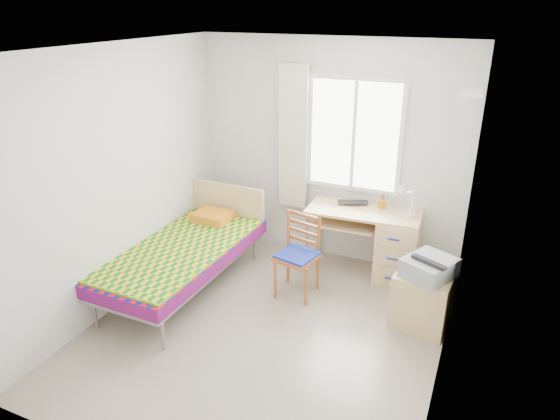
% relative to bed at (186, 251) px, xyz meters
% --- Properties ---
extents(floor, '(3.50, 3.50, 0.00)m').
position_rel_bed_xyz_m(floor, '(1.12, -0.37, -0.44)').
color(floor, '#BCAD93').
rests_on(floor, ground).
extents(ceiling, '(3.50, 3.50, 0.00)m').
position_rel_bed_xyz_m(ceiling, '(1.12, -0.37, 2.16)').
color(ceiling, white).
rests_on(ceiling, wall_back).
extents(wall_back, '(3.20, 0.00, 3.20)m').
position_rel_bed_xyz_m(wall_back, '(1.12, 1.38, 0.86)').
color(wall_back, silver).
rests_on(wall_back, ground).
extents(wall_left, '(0.00, 3.50, 3.50)m').
position_rel_bed_xyz_m(wall_left, '(-0.48, -0.37, 0.86)').
color(wall_left, silver).
rests_on(wall_left, ground).
extents(wall_right, '(0.00, 3.50, 3.50)m').
position_rel_bed_xyz_m(wall_right, '(2.72, -0.37, 0.86)').
color(wall_right, silver).
rests_on(wall_right, ground).
extents(window, '(1.10, 0.04, 1.30)m').
position_rel_bed_xyz_m(window, '(1.42, 1.36, 1.11)').
color(window, white).
rests_on(window, wall_back).
extents(curtain, '(0.35, 0.05, 1.70)m').
position_rel_bed_xyz_m(curtain, '(0.70, 1.31, 1.01)').
color(curtain, beige).
rests_on(curtain, wall_back).
extents(floating_shelf, '(0.20, 0.32, 0.03)m').
position_rel_bed_xyz_m(floating_shelf, '(2.61, 1.03, 1.71)').
color(floating_shelf, white).
rests_on(floating_shelf, wall_right).
extents(bed, '(1.02, 2.11, 0.90)m').
position_rel_bed_xyz_m(bed, '(0.00, 0.00, 0.00)').
color(bed, gray).
rests_on(bed, floor).
extents(desk, '(1.28, 0.64, 0.78)m').
position_rel_bed_xyz_m(desk, '(1.99, 1.10, -0.01)').
color(desk, tan).
rests_on(desk, floor).
extents(chair, '(0.46, 0.46, 0.90)m').
position_rel_bed_xyz_m(chair, '(1.16, 0.40, 0.07)').
color(chair, '#955D1C').
rests_on(chair, floor).
extents(cabinet, '(0.57, 0.51, 0.56)m').
position_rel_bed_xyz_m(cabinet, '(2.47, 0.31, -0.15)').
color(cabinet, '#DAB670').
rests_on(cabinet, floor).
extents(printer, '(0.54, 0.57, 0.19)m').
position_rel_bed_xyz_m(printer, '(2.50, 0.29, 0.22)').
color(printer, gray).
rests_on(printer, cabinet).
extents(laptop, '(0.40, 0.33, 0.03)m').
position_rel_bed_xyz_m(laptop, '(1.51, 1.18, 0.36)').
color(laptop, black).
rests_on(laptop, desk).
extents(pen_cup, '(0.10, 0.10, 0.10)m').
position_rel_bed_xyz_m(pen_cup, '(1.82, 1.23, 0.39)').
color(pen_cup, orange).
rests_on(pen_cup, desk).
extents(task_lamp, '(0.23, 0.32, 0.41)m').
position_rel_bed_xyz_m(task_lamp, '(2.11, 1.00, 0.60)').
color(task_lamp, white).
rests_on(task_lamp, desk).
extents(book, '(0.27, 0.29, 0.02)m').
position_rel_bed_xyz_m(book, '(1.42, 1.07, 0.15)').
color(book, gray).
rests_on(book, desk).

